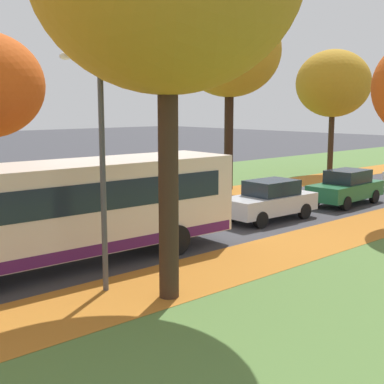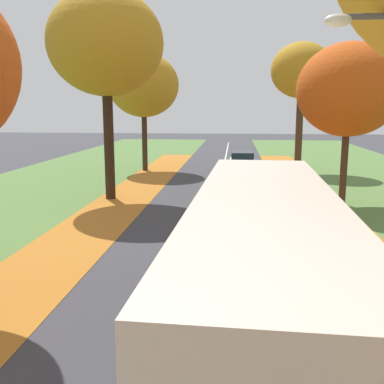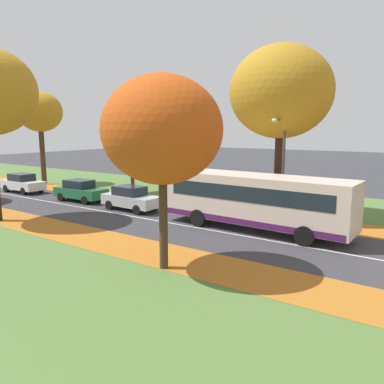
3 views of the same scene
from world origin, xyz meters
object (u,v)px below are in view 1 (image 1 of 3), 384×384
tree_left_mid (230,51)px  streetlamp_right (95,141)px  bus (72,207)px  tree_left_far (333,84)px  car_silver_lead (269,200)px  car_green_following (346,187)px

tree_left_mid → streetlamp_right: bearing=-57.3°
bus → tree_left_mid: bearing=116.6°
tree_left_far → car_silver_lead: tree_left_far is taller
bus → streetlamp_right: bearing=-13.9°
tree_left_mid → tree_left_far: tree_left_mid is taller
tree_left_far → car_green_following: (7.13, -9.41, -5.21)m
tree_left_mid → car_green_following: size_ratio=2.34×
tree_left_mid → tree_left_far: 10.37m
tree_left_mid → car_silver_lead: tree_left_mid is taller
tree_left_far → tree_left_mid: bearing=-88.3°
tree_left_mid → tree_left_far: (-0.30, 10.27, -1.43)m
tree_left_mid → car_silver_lead: (6.67, -4.50, -6.64)m
car_silver_lead → car_green_following: 5.36m
car_silver_lead → streetlamp_right: bearing=-76.2°
streetlamp_right → car_green_following: 15.33m
tree_left_mid → car_silver_lead: 10.43m
streetlamp_right → tree_left_far: bearing=110.9°
tree_left_mid → bus: tree_left_mid is taller
tree_left_mid → tree_left_far: bearing=91.7°
car_green_following → streetlamp_right: bearing=-81.7°
tree_left_mid → bus: bearing=-63.4°
bus → car_silver_lead: bearing=90.6°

